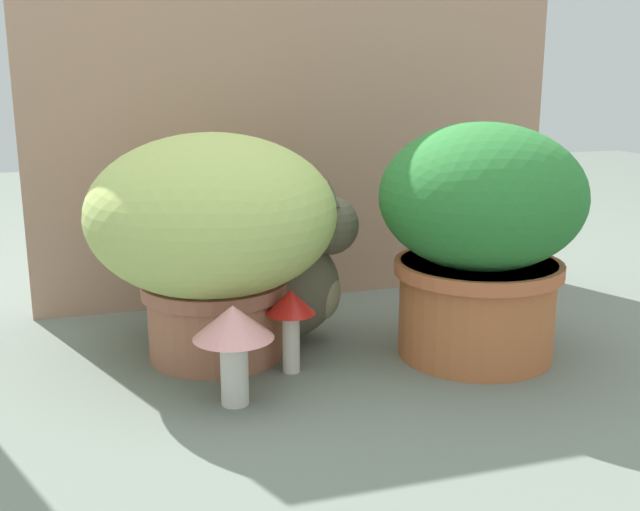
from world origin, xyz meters
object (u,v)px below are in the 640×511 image
Objects in this scene: cat at (280,279)px; mushroom_ornament_pink at (233,332)px; grass_planter at (213,230)px; leafy_planter at (480,231)px; mushroom_ornament_red at (291,311)px.

cat is 0.29m from mushroom_ornament_pink.
mushroom_ornament_pink is (-0.01, -0.22, -0.11)m from grass_planter.
grass_planter is 1.04× the size of leafy_planter.
mushroom_ornament_red is (0.12, 0.10, -0.01)m from mushroom_ornament_pink.
leafy_planter is 0.36m from mushroom_ornament_red.
leafy_planter reaches higher than mushroom_ornament_red.
mushroom_ornament_pink is at bearing -169.87° from leafy_planter.
mushroom_ornament_red is (-0.02, -0.15, -0.01)m from cat.
grass_planter is at bearing 87.91° from mushroom_ornament_pink.
grass_planter is 2.73× the size of mushroom_ornament_pink.
grass_planter is at bearing 163.40° from leafy_planter.
leafy_planter is (0.45, -0.13, -0.00)m from grass_planter.
mushroom_ornament_pink is (-0.46, -0.08, -0.11)m from leafy_planter.
leafy_planter reaches higher than cat.
cat is at bearing 17.09° from grass_planter.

